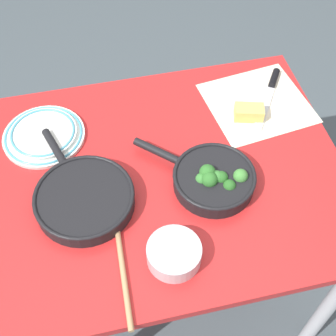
{
  "coord_description": "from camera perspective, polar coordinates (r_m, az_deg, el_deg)",
  "views": [
    {
      "loc": [
        0.19,
        0.81,
        1.9
      ],
      "look_at": [
        0.0,
        0.0,
        0.79
      ],
      "focal_mm": 50.0,
      "sensor_mm": 36.0,
      "label": 1
    }
  ],
  "objects": [
    {
      "name": "grater_knife",
      "position": [
        1.66,
        12.35,
        9.24
      ],
      "size": [
        0.18,
        0.26,
        0.02
      ],
      "rotation": [
        0.0,
        0.0,
        1.0
      ],
      "color": "silver",
      "rests_on": "dining_table_red"
    },
    {
      "name": "skillet_broccoli",
      "position": [
        1.36,
        5.54,
        -1.27
      ],
      "size": [
        0.33,
        0.32,
        0.08
      ],
      "rotation": [
        0.0,
        0.0,
        5.52
      ],
      "color": "black",
      "rests_on": "dining_table_red"
    },
    {
      "name": "dining_table_red",
      "position": [
        1.48,
        0.0,
        -2.7
      ],
      "size": [
        1.07,
        0.86,
        0.77
      ],
      "color": "red",
      "rests_on": "ground_plane"
    },
    {
      "name": "prep_bowl_steel",
      "position": [
        1.23,
        0.74,
        -10.41
      ],
      "size": [
        0.14,
        0.14,
        0.05
      ],
      "color": "#B7B7BC",
      "rests_on": "dining_table_red"
    },
    {
      "name": "dinner_plate_stack",
      "position": [
        1.53,
        -14.94,
        3.96
      ],
      "size": [
        0.26,
        0.26,
        0.03
      ],
      "color": "silver",
      "rests_on": "dining_table_red"
    },
    {
      "name": "parchment_sheet",
      "position": [
        1.62,
        10.83,
        7.79
      ],
      "size": [
        0.36,
        0.35,
        0.0
      ],
      "color": "beige",
      "rests_on": "dining_table_red"
    },
    {
      "name": "skillet_eggs",
      "position": [
        1.34,
        -10.19,
        -3.65
      ],
      "size": [
        0.28,
        0.42,
        0.05
      ],
      "rotation": [
        0.0,
        0.0,
        5.03
      ],
      "color": "black",
      "rests_on": "dining_table_red"
    },
    {
      "name": "wooden_spoon",
      "position": [
        1.28,
        -6.02,
        -8.86
      ],
      "size": [
        0.04,
        0.4,
        0.02
      ],
      "rotation": [
        0.0,
        0.0,
        4.67
      ],
      "color": "tan",
      "rests_on": "dining_table_red"
    },
    {
      "name": "cheese_block",
      "position": [
        1.55,
        9.84,
        6.67
      ],
      "size": [
        0.1,
        0.08,
        0.05
      ],
      "color": "#E0C15B",
      "rests_on": "dining_table_red"
    },
    {
      "name": "ground_plane",
      "position": [
        2.07,
        0.0,
        -13.23
      ],
      "size": [
        14.0,
        14.0,
        0.0
      ],
      "primitive_type": "plane",
      "color": "#424C51"
    }
  ]
}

